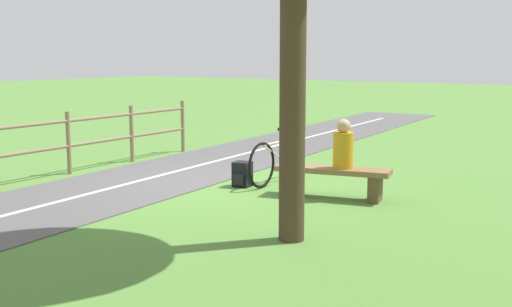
{
  "coord_description": "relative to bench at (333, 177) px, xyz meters",
  "views": [
    {
      "loc": [
        -6.21,
        8.36,
        2.15
      ],
      "look_at": [
        -1.31,
        1.01,
        0.77
      ],
      "focal_mm": 44.45,
      "sensor_mm": 36.0,
      "label": 1
    }
  ],
  "objects": [
    {
      "name": "backpack",
      "position": [
        1.62,
        0.07,
        -0.12
      ],
      "size": [
        0.31,
        0.33,
        0.41
      ],
      "rotation": [
        0.0,
        0.0,
        0.14
      ],
      "color": "black",
      "rests_on": "ground_plane"
    },
    {
      "name": "bicycle",
      "position": [
        1.29,
        -0.51,
        0.07
      ],
      "size": [
        0.08,
        1.76,
        0.93
      ],
      "rotation": [
        0.0,
        0.0,
        1.57
      ],
      "color": "black",
      "rests_on": "ground_plane"
    },
    {
      "name": "fence_roadside",
      "position": [
        4.87,
        1.71,
        0.34
      ],
      "size": [
        0.21,
        8.21,
        1.14
      ],
      "rotation": [
        0.0,
        0.0,
        1.59
      ],
      "color": "#847051",
      "rests_on": "ground_plane"
    },
    {
      "name": "bench",
      "position": [
        0.0,
        0.0,
        0.0
      ],
      "size": [
        1.79,
        0.8,
        0.47
      ],
      "rotation": [
        0.0,
        0.0,
        0.21
      ],
      "color": "brown",
      "rests_on": "ground_plane"
    },
    {
      "name": "ground_plane",
      "position": [
        1.95,
        0.12,
        -0.33
      ],
      "size": [
        80.0,
        80.0,
        0.0
      ],
      "primitive_type": "plane",
      "color": "#548438"
    },
    {
      "name": "person_seated",
      "position": [
        -0.15,
        -0.03,
        0.47
      ],
      "size": [
        0.36,
        0.36,
        0.74
      ],
      "rotation": [
        0.0,
        0.0,
        0.21
      ],
      "color": "orange",
      "rests_on": "bench"
    }
  ]
}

